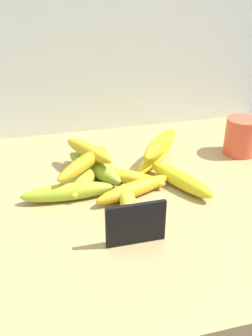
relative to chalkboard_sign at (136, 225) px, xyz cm
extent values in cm
cube|color=tan|center=(1.31, 16.91, -5.36)|extent=(110.00, 76.00, 3.00)
cube|color=silver|center=(1.31, 55.91, 28.14)|extent=(130.00, 2.00, 70.00)
cube|color=black|center=(0.00, -0.07, 0.34)|extent=(11.00, 0.80, 8.40)
cube|color=olive|center=(0.00, 0.73, -3.56)|extent=(9.90, 1.20, 0.60)
cylinder|color=#DF5036|center=(37.45, 29.11, 1.10)|extent=(8.69, 8.69, 9.92)
ellipsoid|color=yellow|center=(15.23, 16.35, -1.87)|extent=(11.35, 18.83, 3.97)
ellipsoid|color=#A4C02A|center=(-10.33, 17.46, -1.94)|extent=(20.04, 4.34, 3.84)
ellipsoid|color=gold|center=(-5.78, 22.15, -1.94)|extent=(10.86, 15.84, 3.83)
ellipsoid|color=gold|center=(3.93, 15.33, -2.13)|extent=(19.18, 9.44, 3.46)
ellipsoid|color=gold|center=(1.10, 9.84, -2.15)|extent=(5.03, 16.19, 3.42)
ellipsoid|color=yellow|center=(13.77, 29.49, -2.04)|extent=(16.14, 17.71, 3.64)
ellipsoid|color=gold|center=(0.05, 30.66, -1.85)|extent=(5.49, 16.12, 4.01)
ellipsoid|color=yellow|center=(3.79, 21.23, -2.22)|extent=(17.17, 13.83, 3.27)
ellipsoid|color=#95B235|center=(-2.99, 26.95, -1.77)|extent=(12.74, 19.38, 4.18)
ellipsoid|color=gold|center=(-3.76, 28.30, 2.16)|extent=(11.34, 15.98, 3.67)
ellipsoid|color=gold|center=(-5.89, 22.97, 1.65)|extent=(15.11, 15.50, 3.35)
ellipsoid|color=gold|center=(14.35, 28.25, 1.87)|extent=(15.33, 17.01, 4.17)
camera|label=1|loc=(-14.85, -51.00, 40.21)|focal=39.38mm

